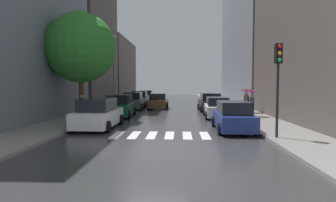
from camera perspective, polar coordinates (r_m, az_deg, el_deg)
name	(u,v)px	position (r m, az deg, el deg)	size (l,w,h in m)	color
ground_plane	(172,105)	(35.23, 0.79, -0.90)	(28.00, 72.00, 0.04)	#313133
sidewalk_left	(120,105)	(35.99, -9.61, -0.70)	(3.00, 72.00, 0.15)	gray
sidewalk_right	(225,105)	(35.64, 11.30, -0.76)	(3.00, 72.00, 0.15)	gray
crosswalk_stripes	(161,135)	(14.61, -1.47, -6.86)	(4.95, 2.20, 0.01)	silver
building_left_near	(8,8)	(23.63, -29.36, 15.89)	(6.00, 15.77, 15.79)	slate
building_left_mid	(82,28)	(37.39, -16.85, 13.89)	(6.00, 12.28, 19.04)	#564C47
building_left_far	(112,70)	(51.38, -11.17, 6.13)	(6.00, 16.29, 10.27)	#564C47
building_right_near	(333,15)	(22.26, 30.17, 14.61)	(6.00, 16.17, 14.22)	#564C47
building_right_mid	(256,27)	(40.23, 17.29, 13.91)	(6.00, 20.15, 20.13)	slate
parked_car_left_nearest	(98,114)	(17.40, -13.77, -2.59)	(2.23, 4.74, 1.77)	silver
parked_car_left_second	(120,106)	(23.17, -9.61, -1.08)	(2.19, 4.64, 1.77)	#0C4C2D
parked_car_left_third	(133,101)	(29.79, -6.93, -0.07)	(2.12, 4.03, 1.79)	#474C51
parked_car_left_fourth	(140,99)	(35.07, -5.70, 0.46)	(2.13, 4.05, 1.79)	#474C51
parked_car_left_fifth	(146,97)	(41.15, -4.40, 0.86)	(2.20, 4.32, 1.74)	#B2B7BF
parked_car_right_nearest	(233,117)	(16.31, 12.92, -3.14)	(2.08, 4.52, 1.66)	navy
parked_car_right_second	(217,108)	(22.62, 9.77, -1.36)	(2.10, 4.76, 1.60)	silver
parked_car_right_third	(210,103)	(28.02, 8.38, -0.32)	(2.20, 4.69, 1.75)	black
car_midroad	(158,101)	(30.53, -1.98, -0.08)	(2.08, 4.37, 1.63)	brown
pedestrian_foreground	(82,106)	(21.50, -16.82, -0.98)	(0.36, 0.36, 1.67)	black
pedestrian_near_tree	(247,96)	(25.68, 15.56, 0.92)	(0.96, 0.96, 1.97)	gray
pedestrian_by_kerb	(252,97)	(22.62, 16.48, 0.69)	(1.03, 1.03, 1.97)	#38513D
pedestrian_far_side	(246,95)	(25.55, 15.34, 1.22)	(1.20, 1.20, 2.01)	navy
street_tree_left	(81,48)	(21.73, -17.10, 10.16)	(5.05, 5.05, 7.61)	#513823
traffic_light_right_corner	(278,69)	(13.97, 21.21, 5.95)	(0.30, 0.42, 4.30)	black
lamp_post_left	(114,67)	(28.84, -10.77, 6.73)	(0.60, 0.28, 7.27)	#595B60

